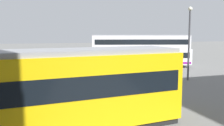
# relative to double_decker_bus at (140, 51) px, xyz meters

# --- Properties ---
(ground_plane) EXTENTS (160.00, 160.00, 0.00)m
(ground_plane) POSITION_rel_double_decker_bus_xyz_m (2.63, 2.80, -1.99)
(ground_plane) COLOR slate
(double_decker_bus) EXTENTS (12.22, 5.38, 3.87)m
(double_decker_bus) POSITION_rel_double_decker_bus_xyz_m (0.00, 0.00, 0.00)
(double_decker_bus) COLOR white
(double_decker_bus) RESTS_ON ground
(tram_yellow) EXTENTS (12.44, 4.08, 3.43)m
(tram_yellow) POSITION_rel_double_decker_bus_xyz_m (11.95, 17.92, -0.21)
(tram_yellow) COLOR #E5B70C
(tram_yellow) RESTS_ON ground
(pedestrian_near_railing) EXTENTS (0.45, 0.45, 1.58)m
(pedestrian_near_railing) POSITION_rel_double_decker_bus_xyz_m (5.10, 9.75, -1.09)
(pedestrian_near_railing) COLOR #4C3F2D
(pedestrian_near_railing) RESTS_ON ground
(pedestrian_railing) EXTENTS (7.41, 0.97, 1.08)m
(pedestrian_railing) POSITION_rel_double_decker_bus_xyz_m (4.52, 9.74, -1.25)
(pedestrian_railing) COLOR gray
(pedestrian_railing) RESTS_ON ground
(info_sign) EXTENTS (1.04, 0.25, 2.60)m
(info_sign) POSITION_rel_double_decker_bus_xyz_m (9.68, 10.12, -0.19)
(info_sign) COLOR slate
(info_sign) RESTS_ON ground
(street_lamp) EXTENTS (0.36, 0.36, 6.31)m
(street_lamp) POSITION_rel_double_decker_bus_xyz_m (-0.57, 9.34, 1.74)
(street_lamp) COLOR #4C4C51
(street_lamp) RESTS_ON ground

